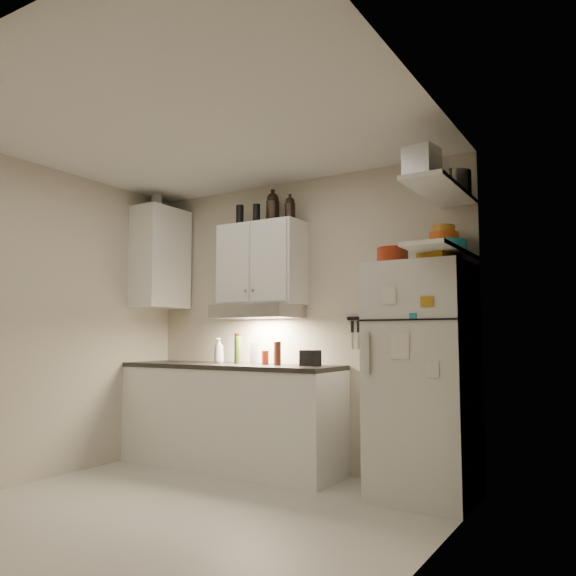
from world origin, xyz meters
The scene contains 36 objects.
floor centered at (0.00, 0.00, -0.01)m, with size 3.20×3.00×0.02m, color beige.
ceiling centered at (0.00, 0.00, 2.61)m, with size 3.20×3.00×0.02m, color silver.
back_wall centered at (0.00, 1.51, 1.30)m, with size 3.20×0.02×2.60m, color beige.
left_wall centered at (-1.61, 0.00, 1.30)m, with size 0.02×3.00×2.60m, color beige.
right_wall centered at (1.61, 0.00, 1.30)m, with size 0.02×3.00×2.60m, color beige.
base_cabinet centered at (-0.55, 1.20, 0.44)m, with size 2.10×0.60×0.88m, color white.
countertop centered at (-0.55, 1.20, 0.90)m, with size 2.10×0.62×0.04m, color #282623.
upper_cabinet centered at (-0.30, 1.33, 1.83)m, with size 0.80×0.33×0.75m, color white.
side_cabinet centered at (-1.44, 1.20, 1.95)m, with size 0.33×0.55×1.00m, color white.
range_hood centered at (-0.30, 1.27, 1.39)m, with size 0.76×0.46×0.12m, color silver.
fridge centered at (1.25, 1.16, 0.85)m, with size 0.70×0.68×1.70m, color silver.
shelf_hi centered at (1.45, 1.02, 2.20)m, with size 0.30×0.95×0.03m, color white.
shelf_lo centered at (1.45, 1.02, 1.76)m, with size 0.30×0.95×0.03m, color white.
knife_strip centered at (0.70, 1.49, 1.32)m, with size 0.42×0.02×0.03m, color black.
dutch_oven centered at (1.05, 1.11, 1.77)m, with size 0.23×0.23×0.14m, color #9B2B12.
book_stack centered at (1.44, 1.00, 1.74)m, with size 0.21×0.26×0.09m, color #B27C16.
spice_jar centered at (1.33, 1.14, 1.75)m, with size 0.06×0.06×0.10m, color silver.
stock_pot centered at (1.49, 1.25, 2.30)m, with size 0.24×0.24×0.17m, color silver.
tin_a centered at (1.41, 1.03, 2.32)m, with size 0.20×0.18×0.20m, color #AAAAAD.
tin_b centered at (1.43, 0.66, 2.31)m, with size 0.20×0.20×0.20m, color #AAAAAD.
bowl_teal centered at (1.41, 1.31, 1.83)m, with size 0.28×0.28×0.11m, color teal.
bowl_orange centered at (1.38, 1.33, 1.92)m, with size 0.22×0.22×0.07m, color #EB5616.
bowl_yellow centered at (1.38, 1.33, 1.98)m, with size 0.17×0.17×0.06m, color #C68523.
plates centered at (1.38, 1.06, 1.80)m, with size 0.23×0.23×0.06m, color teal.
growler_a centered at (-0.19, 1.36, 2.34)m, with size 0.12×0.12×0.29m, color black, non-canonical shape.
growler_b centered at (0.00, 1.35, 2.31)m, with size 0.09×0.09×0.22m, color black, non-canonical shape.
thermos_a centered at (-0.35, 1.33, 2.30)m, with size 0.07×0.07×0.19m, color black.
thermos_b centered at (-0.56, 1.34, 2.30)m, with size 0.07×0.07×0.21m, color black.
side_jar centered at (-1.50, 1.20, 2.52)m, with size 0.11×0.11×0.15m, color silver.
soap_bottle centered at (-0.71, 1.24, 1.05)m, with size 0.10×0.10×0.26m, color white.
pepper_mill centered at (-0.04, 1.20, 1.02)m, with size 0.06×0.06×0.20m, color maroon.
oil_bottle centered at (-0.48, 1.22, 1.04)m, with size 0.05×0.05×0.25m, color #446018.
vinegar_bottle centered at (-0.49, 1.22, 1.06)m, with size 0.06×0.06×0.28m, color black.
clear_bottle centered at (-0.33, 1.26, 1.02)m, with size 0.06×0.06×0.19m, color silver.
red_jar centered at (-0.18, 1.22, 0.98)m, with size 0.06×0.06×0.12m, color #9B2B12.
caddy centered at (0.26, 1.25, 0.99)m, with size 0.15×0.11×0.13m, color black.
Camera 1 is at (2.57, -2.88, 1.16)m, focal length 35.00 mm.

